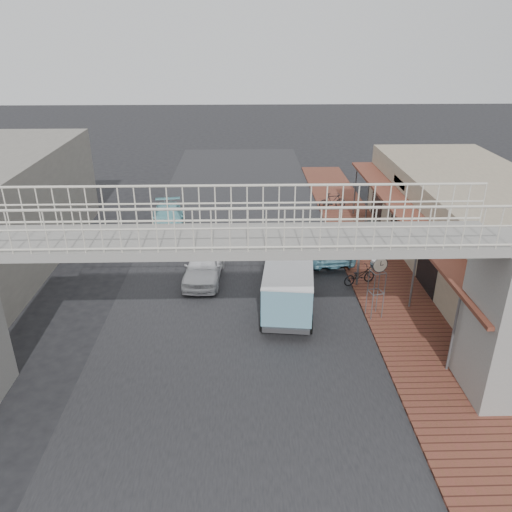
{
  "coord_description": "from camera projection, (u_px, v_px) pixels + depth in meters",
  "views": [
    {
      "loc": [
        0.34,
        -16.08,
        10.2
      ],
      "look_at": [
        0.82,
        2.28,
        1.8
      ],
      "focal_mm": 35.0,
      "sensor_mm": 36.0,
      "label": 1
    }
  ],
  "objects": [
    {
      "name": "angkot_van",
      "position": [
        288.0,
        284.0,
        19.11
      ],
      "size": [
        2.31,
        4.32,
        2.03
      ],
      "rotation": [
        0.0,
        0.0,
        -0.12
      ],
      "color": "black",
      "rests_on": "ground"
    },
    {
      "name": "sidewalk",
      "position": [
        386.0,
        284.0,
        21.72
      ],
      "size": [
        3.0,
        40.0,
        0.1
      ],
      "primitive_type": "cube",
      "color": "brown",
      "rests_on": "ground"
    },
    {
      "name": "arrow_sign",
      "position": [
        377.0,
        231.0,
        20.83
      ],
      "size": [
        1.8,
        1.22,
        2.98
      ],
      "rotation": [
        0.0,
        0.0,
        0.37
      ],
      "color": "#59595B",
      "rests_on": "sidewalk"
    },
    {
      "name": "ground",
      "position": [
        236.0,
        324.0,
        18.86
      ],
      "size": [
        120.0,
        120.0,
        0.0
      ],
      "primitive_type": "plane",
      "color": "black",
      "rests_on": "ground"
    },
    {
      "name": "white_hatchback",
      "position": [
        204.0,
        265.0,
        22.05
      ],
      "size": [
        1.82,
        3.99,
        1.33
      ],
      "primitive_type": "imported",
      "rotation": [
        0.0,
        0.0,
        -0.07
      ],
      "color": "white",
      "rests_on": "ground"
    },
    {
      "name": "motorcycle_far",
      "position": [
        332.0,
        201.0,
        30.37
      ],
      "size": [
        1.75,
        0.74,
        1.02
      ],
      "primitive_type": "imported",
      "rotation": [
        0.0,
        0.0,
        1.73
      ],
      "color": "black",
      "rests_on": "sidewalk"
    },
    {
      "name": "angkot_curb",
      "position": [
        323.0,
        242.0,
        24.49
      ],
      "size": [
        2.66,
        4.86,
        1.29
      ],
      "primitive_type": "imported",
      "rotation": [
        0.0,
        0.0,
        3.26
      ],
      "color": "#77B9CE",
      "rests_on": "ground"
    },
    {
      "name": "road_strip",
      "position": [
        236.0,
        324.0,
        18.85
      ],
      "size": [
        10.0,
        60.0,
        0.01
      ],
      "primitive_type": "cube",
      "color": "black",
      "rests_on": "ground"
    },
    {
      "name": "dark_sedan",
      "position": [
        284.0,
        262.0,
        22.2
      ],
      "size": [
        1.97,
        4.62,
        1.48
      ],
      "primitive_type": "imported",
      "rotation": [
        0.0,
        0.0,
        -0.09
      ],
      "color": "black",
      "rests_on": "ground"
    },
    {
      "name": "street_clock",
      "position": [
        379.0,
        267.0,
        18.4
      ],
      "size": [
        0.65,
        0.59,
        2.51
      ],
      "rotation": [
        0.0,
        0.0,
        0.26
      ],
      "color": "#59595B",
      "rests_on": "sidewalk"
    },
    {
      "name": "angkot_far",
      "position": [
        168.0,
        218.0,
        27.67
      ],
      "size": [
        2.2,
        4.33,
        1.2
      ],
      "primitive_type": "imported",
      "rotation": [
        0.0,
        0.0,
        0.13
      ],
      "color": "#74BFC9",
      "rests_on": "ground"
    },
    {
      "name": "motorcycle_near",
      "position": [
        359.0,
        275.0,
        21.48
      ],
      "size": [
        1.62,
        1.07,
        0.81
      ],
      "primitive_type": "imported",
      "rotation": [
        0.0,
        0.0,
        1.95
      ],
      "color": "black",
      "rests_on": "sidewalk"
    },
    {
      "name": "shophouse_row",
      "position": [
        485.0,
        233.0,
        21.92
      ],
      "size": [
        7.2,
        18.0,
        4.0
      ],
      "color": "gray",
      "rests_on": "ground"
    },
    {
      "name": "footbridge",
      "position": [
        233.0,
        305.0,
        13.9
      ],
      "size": [
        16.4,
        2.4,
        6.34
      ],
      "color": "gray",
      "rests_on": "ground"
    }
  ]
}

